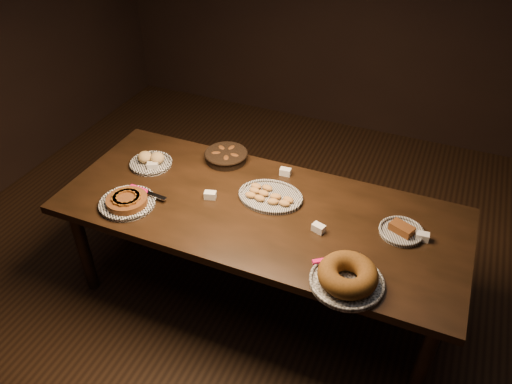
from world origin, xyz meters
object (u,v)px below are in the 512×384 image
at_px(bundt_cake_plate, 347,277).
at_px(madeleine_platter, 270,196).
at_px(buffet_table, 259,217).
at_px(apple_tart_plate, 127,201).

bearing_deg(bundt_cake_plate, madeleine_platter, 121.20).
relative_size(buffet_table, bundt_cake_plate, 5.91).
bearing_deg(buffet_table, apple_tart_plate, -159.09).
bearing_deg(bundt_cake_plate, apple_tart_plate, 155.91).
xyz_separation_m(buffet_table, apple_tart_plate, (-0.73, -0.28, 0.10)).
xyz_separation_m(apple_tart_plate, madeleine_platter, (0.75, 0.39, -0.01)).
bearing_deg(madeleine_platter, bundt_cake_plate, -15.52).
xyz_separation_m(madeleine_platter, bundt_cake_plate, (0.61, -0.49, 0.03)).
xyz_separation_m(apple_tart_plate, bundt_cake_plate, (1.36, -0.10, 0.03)).
height_order(apple_tart_plate, bundt_cake_plate, bundt_cake_plate).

